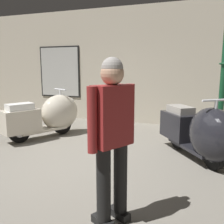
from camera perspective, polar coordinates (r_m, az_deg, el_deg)
ground_plane at (r=4.28m, az=-11.53°, el=-11.92°), size 60.00×60.00×0.00m
showroom_back_wall at (r=7.26m, az=4.56°, el=10.47°), size 18.00×0.63×3.27m
scooter_0 at (r=5.92m, az=-14.29°, el=-0.77°), size 1.28×1.84×1.10m
scooter_1 at (r=4.48m, az=19.71°, el=-4.42°), size 1.50×1.79×1.12m
visitor_0 at (r=2.44m, az=0.04°, el=-4.45°), size 0.40×0.51×1.70m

